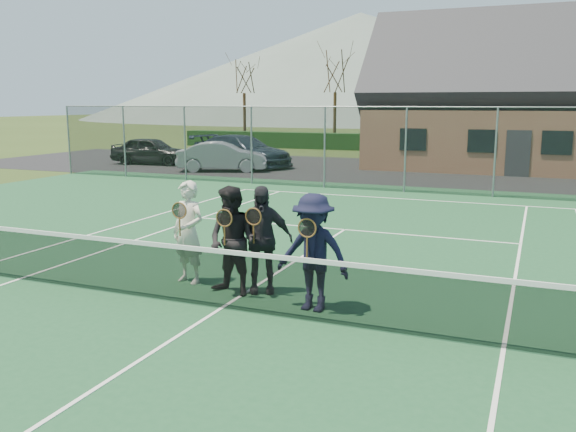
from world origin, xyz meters
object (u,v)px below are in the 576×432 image
(player_b, at_px, (233,241))
(clubhouse, at_px, (537,85))
(player_c, at_px, (261,239))
(car_c, at_px, (242,151))
(player_a, at_px, (188,232))
(tennis_net, at_px, (221,276))
(player_d, at_px, (313,253))
(car_b, at_px, (222,157))
(car_a, at_px, (151,151))

(player_b, bearing_deg, clubhouse, 79.85)
(clubhouse, bearing_deg, player_b, -100.15)
(player_b, bearing_deg, player_c, 37.58)
(car_c, distance_m, player_b, 20.59)
(car_c, bearing_deg, player_a, -143.37)
(player_a, height_order, player_c, same)
(clubhouse, relative_size, player_a, 8.67)
(tennis_net, relative_size, player_c, 6.49)
(clubhouse, distance_m, player_d, 23.85)
(car_c, xyz_separation_m, clubhouse, (13.29, 4.81, 3.20))
(player_a, bearing_deg, car_b, 116.65)
(car_c, relative_size, tennis_net, 0.46)
(car_a, xyz_separation_m, clubhouse, (18.19, 5.45, 3.28))
(car_b, relative_size, tennis_net, 0.35)
(car_c, height_order, player_d, player_d)
(car_b, xyz_separation_m, player_c, (9.42, -16.00, 0.24))
(player_c, bearing_deg, car_c, 117.59)
(player_b, distance_m, player_d, 1.50)
(car_a, bearing_deg, car_c, -88.98)
(car_c, height_order, player_b, player_b)
(car_a, relative_size, car_c, 0.77)
(car_b, distance_m, player_d, 19.59)
(car_a, bearing_deg, player_d, -145.67)
(car_c, distance_m, clubhouse, 14.49)
(tennis_net, relative_size, player_d, 6.49)
(player_a, xyz_separation_m, player_c, (1.40, -0.02, -0.00))
(car_a, distance_m, clubhouse, 19.27)
(car_c, relative_size, player_c, 3.00)
(clubhouse, relative_size, player_b, 8.67)
(player_b, relative_size, player_c, 1.00)
(player_a, xyz_separation_m, player_b, (1.03, -0.31, -0.00))
(player_d, bearing_deg, tennis_net, -159.33)
(clubhouse, bearing_deg, tennis_net, -99.46)
(clubhouse, distance_m, player_c, 23.50)
(car_a, distance_m, car_c, 4.95)
(tennis_net, xyz_separation_m, player_d, (1.32, 0.50, 0.38))
(player_c, bearing_deg, car_b, 120.48)
(car_b, height_order, tennis_net, car_b)
(car_a, height_order, player_b, player_b)
(tennis_net, xyz_separation_m, player_b, (-0.17, 0.73, 0.38))
(car_c, xyz_separation_m, player_b, (9.12, -18.46, 0.14))
(car_a, bearing_deg, player_c, -146.95)
(car_a, xyz_separation_m, player_b, (14.03, -17.82, 0.21))
(car_b, distance_m, clubhouse, 15.31)
(car_c, distance_m, tennis_net, 21.32)
(player_a, height_order, player_d, same)
(player_b, bearing_deg, car_a, 128.20)
(clubhouse, bearing_deg, car_c, -160.09)
(car_b, xyz_separation_m, player_d, (10.53, -16.52, 0.24))
(car_b, xyz_separation_m, player_a, (8.02, -15.98, 0.24))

